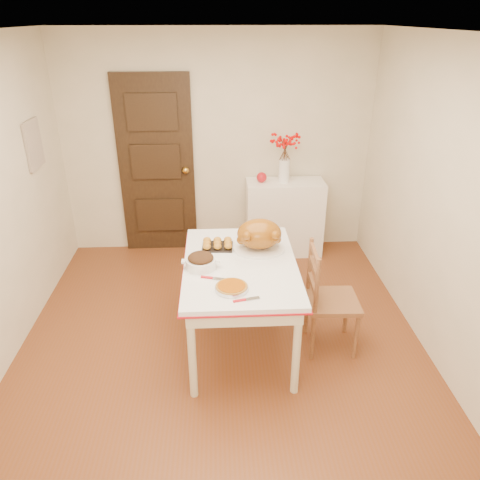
{
  "coord_description": "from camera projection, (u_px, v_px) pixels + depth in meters",
  "views": [
    {
      "loc": [
        -0.01,
        -3.2,
        2.6
      ],
      "look_at": [
        0.16,
        0.1,
        0.99
      ],
      "focal_mm": 34.63,
      "sensor_mm": 36.0,
      "label": 1
    }
  ],
  "objects": [
    {
      "name": "pumpkin_pie",
      "position": [
        232.0,
        287.0,
        3.34
      ],
      "size": [
        0.29,
        0.29,
        0.05
      ],
      "primitive_type": "cylinder",
      "rotation": [
        0.0,
        0.0,
        -0.22
      ],
      "color": "#934303",
      "rests_on": "kitchen_table"
    },
    {
      "name": "sideboard",
      "position": [
        284.0,
        218.0,
        5.45
      ],
      "size": [
        0.89,
        0.39,
        0.89
      ],
      "primitive_type": "cube",
      "color": "white",
      "rests_on": "floor"
    },
    {
      "name": "drinking_glass",
      "position": [
        248.0,
        231.0,
        4.13
      ],
      "size": [
        0.07,
        0.07,
        0.11
      ],
      "primitive_type": "cylinder",
      "rotation": [
        0.0,
        0.0,
        0.16
      ],
      "color": "white",
      "rests_on": "kitchen_table"
    },
    {
      "name": "wall_right",
      "position": [
        447.0,
        210.0,
        3.55
      ],
      "size": [
        0.0,
        4.0,
        2.5
      ],
      "primitive_type": "cube",
      "color": "beige",
      "rests_on": "ground"
    },
    {
      "name": "pie_server",
      "position": [
        246.0,
        299.0,
        3.23
      ],
      "size": [
        0.2,
        0.1,
        0.01
      ],
      "primitive_type": null,
      "rotation": [
        0.0,
        0.0,
        0.24
      ],
      "color": "silver",
      "rests_on": "kitchen_table"
    },
    {
      "name": "photo_board",
      "position": [
        34.0,
        144.0,
        4.35
      ],
      "size": [
        0.03,
        0.35,
        0.45
      ],
      "primitive_type": "cube",
      "color": "#BFB89D",
      "rests_on": "ground"
    },
    {
      "name": "berry_vase",
      "position": [
        285.0,
        159.0,
        5.14
      ],
      "size": [
        0.28,
        0.28,
        0.53
      ],
      "primitive_type": null,
      "color": "white",
      "rests_on": "sideboard"
    },
    {
      "name": "wall_front",
      "position": [
        226.0,
        430.0,
        1.67
      ],
      "size": [
        3.5,
        0.0,
        2.5
      ],
      "primitive_type": "cube",
      "color": "beige",
      "rests_on": "ground"
    },
    {
      "name": "door_back",
      "position": [
        157.0,
        167.0,
        5.3
      ],
      "size": [
        0.85,
        0.06,
        2.06
      ],
      "primitive_type": "cube",
      "color": "black",
      "rests_on": "ground"
    },
    {
      "name": "kitchen_table",
      "position": [
        240.0,
        305.0,
        3.89
      ],
      "size": [
        0.92,
        1.35,
        0.81
      ],
      "primitive_type": null,
      "color": "white",
      "rests_on": "floor"
    },
    {
      "name": "chair_oak",
      "position": [
        333.0,
        299.0,
        3.84
      ],
      "size": [
        0.43,
        0.43,
        0.95
      ],
      "primitive_type": null,
      "rotation": [
        0.0,
        0.0,
        1.54
      ],
      "color": "#965732",
      "rests_on": "floor"
    },
    {
      "name": "stuffing_dish",
      "position": [
        201.0,
        261.0,
        3.61
      ],
      "size": [
        0.37,
        0.33,
        0.12
      ],
      "primitive_type": null,
      "rotation": [
        0.0,
        0.0,
        -0.37
      ],
      "color": "#3A2313",
      "rests_on": "kitchen_table"
    },
    {
      "name": "rolls_tray",
      "position": [
        217.0,
        244.0,
        3.94
      ],
      "size": [
        0.27,
        0.22,
        0.07
      ],
      "primitive_type": null,
      "rotation": [
        0.0,
        0.0,
        -0.07
      ],
      "color": "#B16D25",
      "rests_on": "kitchen_table"
    },
    {
      "name": "turkey_platter",
      "position": [
        259.0,
        236.0,
        3.85
      ],
      "size": [
        0.44,
        0.36,
        0.27
      ],
      "primitive_type": null,
      "rotation": [
        0.0,
        0.0,
        -0.03
      ],
      "color": "#905514",
      "rests_on": "kitchen_table"
    },
    {
      "name": "apple",
      "position": [
        262.0,
        177.0,
        5.22
      ],
      "size": [
        0.12,
        0.12,
        0.12
      ],
      "primitive_type": "sphere",
      "color": "#B5131B",
      "rests_on": "sideboard"
    },
    {
      "name": "wall_back",
      "position": [
        217.0,
        146.0,
        5.26
      ],
      "size": [
        3.5,
        0.0,
        2.5
      ],
      "primitive_type": "cube",
      "color": "beige",
      "rests_on": "ground"
    },
    {
      "name": "floor",
      "position": [
        222.0,
        347.0,
        4.01
      ],
      "size": [
        3.5,
        4.0,
        0.0
      ],
      "primitive_type": "cube",
      "color": "brown",
      "rests_on": "ground"
    },
    {
      "name": "carving_knife",
      "position": [
        217.0,
        279.0,
        3.48
      ],
      "size": [
        0.26,
        0.13,
        0.01
      ],
      "primitive_type": null,
      "rotation": [
        0.0,
        0.0,
        -0.26
      ],
      "color": "silver",
      "rests_on": "kitchen_table"
    },
    {
      "name": "shaker_pair",
      "position": [
        271.0,
        229.0,
        4.19
      ],
      "size": [
        0.09,
        0.05,
        0.09
      ],
      "primitive_type": null,
      "rotation": [
        0.0,
        0.0,
        -0.22
      ],
      "color": "white",
      "rests_on": "kitchen_table"
    },
    {
      "name": "ceiling",
      "position": [
        215.0,
        32.0,
        2.92
      ],
      "size": [
        3.5,
        4.0,
        0.0
      ],
      "primitive_type": "cube",
      "color": "white",
      "rests_on": "ground"
    }
  ]
}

